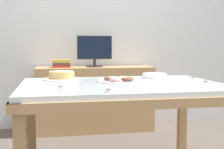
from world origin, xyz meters
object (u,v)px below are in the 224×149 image
(plate_stack, at_px, (155,76))
(tealight_centre, at_px, (193,78))
(cake_chocolate_round, at_px, (62,76))
(tealight_left_edge, at_px, (109,91))
(pastry_platter, at_px, (120,80))
(tealight_near_front, at_px, (61,87))
(computer_monitor, at_px, (95,51))
(book_stack, at_px, (61,63))
(tealight_right_edge, at_px, (206,82))

(plate_stack, distance_m, tealight_centre, 0.32)
(cake_chocolate_round, height_order, tealight_left_edge, cake_chocolate_round)
(plate_stack, bearing_deg, pastry_platter, -145.05)
(cake_chocolate_round, height_order, tealight_near_front, cake_chocolate_round)
(cake_chocolate_round, xyz_separation_m, tealight_left_edge, (0.26, -0.75, -0.02))
(computer_monitor, xyz_separation_m, plate_stack, (0.37, -1.18, -0.19))
(pastry_platter, bearing_deg, tealight_centre, 8.94)
(computer_monitor, xyz_separation_m, tealight_near_front, (-0.45, -1.73, -0.20))
(computer_monitor, distance_m, cake_chocolate_round, 1.28)
(book_stack, height_order, tealight_right_edge, book_stack)
(plate_stack, height_order, tealight_left_edge, plate_stack)
(tealight_centre, bearing_deg, computer_monitor, 116.04)
(tealight_right_edge, distance_m, tealight_left_edge, 0.85)
(tealight_left_edge, bearing_deg, pastry_platter, 70.49)
(computer_monitor, relative_size, plate_stack, 2.02)
(book_stack, relative_size, plate_stack, 1.07)
(computer_monitor, distance_m, pastry_platter, 1.45)
(book_stack, xyz_separation_m, tealight_left_edge, (0.23, -1.94, -0.06))
(cake_chocolate_round, bearing_deg, book_stack, 88.60)
(computer_monitor, bearing_deg, tealight_centre, -63.96)
(book_stack, distance_m, cake_chocolate_round, 1.19)
(cake_chocolate_round, distance_m, tealight_left_edge, 0.80)
(computer_monitor, distance_m, tealight_right_edge, 1.75)
(pastry_platter, height_order, tealight_left_edge, pastry_platter)
(plate_stack, relative_size, tealight_centre, 5.25)
(pastry_platter, height_order, tealight_centre, pastry_platter)
(pastry_platter, distance_m, tealight_near_front, 0.54)
(tealight_near_front, bearing_deg, cake_chocolate_round, 88.03)
(plate_stack, xyz_separation_m, tealight_right_edge, (0.24, -0.46, -0.01))
(cake_chocolate_round, relative_size, tealight_left_edge, 7.68)
(book_stack, relative_size, cake_chocolate_round, 0.73)
(computer_monitor, relative_size, tealight_left_edge, 10.60)
(plate_stack, bearing_deg, tealight_near_front, -146.11)
(computer_monitor, bearing_deg, cake_chocolate_round, -110.13)
(plate_stack, xyz_separation_m, tealight_centre, (0.28, -0.15, -0.01))
(plate_stack, height_order, tealight_centre, plate_stack)
(computer_monitor, height_order, tealight_centre, computer_monitor)
(pastry_platter, xyz_separation_m, tealight_near_front, (-0.45, -0.29, -0.00))
(tealight_left_edge, bearing_deg, plate_stack, 54.45)
(computer_monitor, distance_m, tealight_left_edge, 1.96)
(plate_stack, bearing_deg, computer_monitor, 107.24)
(plate_stack, bearing_deg, cake_chocolate_round, -179.34)
(plate_stack, bearing_deg, book_stack, 123.19)
(tealight_right_edge, bearing_deg, tealight_left_edge, -158.74)
(computer_monitor, xyz_separation_m, tealight_left_edge, (-0.18, -1.94, -0.20))
(book_stack, height_order, tealight_left_edge, book_stack)
(book_stack, relative_size, tealight_centre, 5.62)
(plate_stack, distance_m, tealight_near_front, 0.99)
(tealight_right_edge, distance_m, tealight_near_front, 1.07)
(pastry_platter, bearing_deg, computer_monitor, 90.01)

